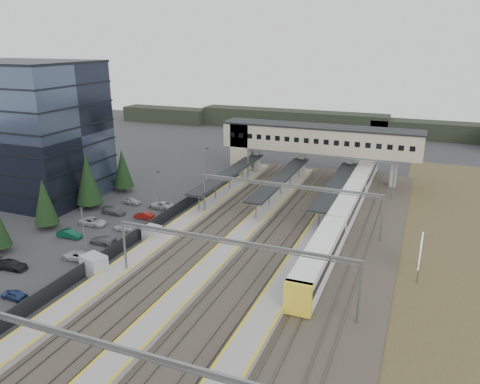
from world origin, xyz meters
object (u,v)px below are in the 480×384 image
at_px(office_building, 27,131).
at_px(relay_cabin_near, 94,265).
at_px(relay_cabin_far, 152,233).
at_px(footbridge, 306,141).
at_px(billboard, 420,252).
at_px(train, 347,206).

xyz_separation_m(office_building, relay_cabin_near, (30.13, -21.23, -10.95)).
height_order(relay_cabin_far, footbridge, footbridge).
bearing_deg(relay_cabin_near, relay_cabin_far, 84.15).
relative_size(office_building, billboard, 4.37).
distance_m(office_building, billboard, 68.35).
height_order(relay_cabin_far, train, train).
bearing_deg(train, relay_cabin_far, -142.16).
distance_m(relay_cabin_near, footbridge, 53.41).
relative_size(office_building, footbridge, 0.60).
height_order(train, billboard, billboard).
relative_size(relay_cabin_far, billboard, 0.47).
distance_m(office_building, relay_cabin_far, 34.62).
xyz_separation_m(office_building, footbridge, (43.70, 30.00, -4.26)).
distance_m(relay_cabin_far, billboard, 36.35).
bearing_deg(footbridge, relay_cabin_near, -104.84).
bearing_deg(billboard, relay_cabin_near, -158.30).
height_order(office_building, train, office_building).
bearing_deg(train, footbridge, 120.87).
distance_m(footbridge, billboard, 43.71).
distance_m(office_building, relay_cabin_near, 38.45).
xyz_separation_m(relay_cabin_far, train, (24.69, 19.18, 1.03)).
relative_size(relay_cabin_far, footbridge, 0.07).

